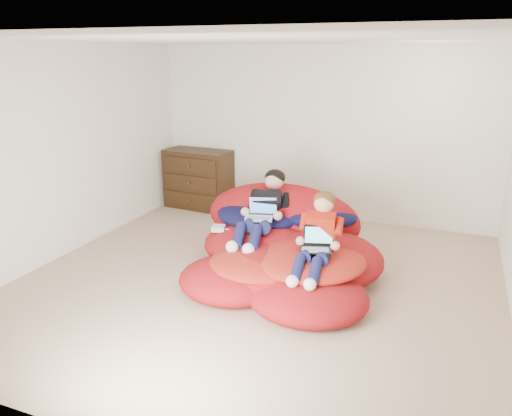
{
  "coord_description": "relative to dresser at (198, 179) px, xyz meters",
  "views": [
    {
      "loc": [
        1.82,
        -4.57,
        2.39
      ],
      "look_at": [
        -0.19,
        0.43,
        0.7
      ],
      "focal_mm": 35.0,
      "sensor_mm": 36.0,
      "label": 1
    }
  ],
  "objects": [
    {
      "name": "laptop_white",
      "position": [
        1.74,
        -1.74,
        0.17
      ],
      "size": [
        0.36,
        0.37,
        0.22
      ],
      "color": "silver",
      "rests_on": "older_boy"
    },
    {
      "name": "laptop_black",
      "position": [
        2.55,
        -2.25,
        0.1
      ],
      "size": [
        0.36,
        0.33,
        0.23
      ],
      "color": "black",
      "rests_on": "younger_boy"
    },
    {
      "name": "younger_boy",
      "position": [
        2.55,
        -2.22,
        0.18
      ],
      "size": [
        0.33,
        0.94,
        0.74
      ],
      "color": "red",
      "rests_on": "beanbag_pile"
    },
    {
      "name": "beanbag_pile",
      "position": [
        2.05,
        -1.81,
        -0.19
      ],
      "size": [
        2.35,
        2.39,
        0.9
      ],
      "color": "#AA1317",
      "rests_on": "ground"
    },
    {
      "name": "cream_pillow",
      "position": [
        1.42,
        -1.09,
        0.16
      ],
      "size": [
        0.46,
        0.29,
        0.29
      ],
      "primitive_type": "ellipsoid",
      "color": "beige",
      "rests_on": "beanbag_pile"
    },
    {
      "name": "power_adapter",
      "position": [
        1.26,
        -1.86,
        -0.04
      ],
      "size": [
        0.18,
        0.18,
        0.06
      ],
      "primitive_type": "cube",
      "rotation": [
        0.0,
        0.0,
        0.29
      ],
      "color": "silver",
      "rests_on": "beanbag_pile"
    },
    {
      "name": "older_boy",
      "position": [
        1.74,
        -1.61,
        0.21
      ],
      "size": [
        0.42,
        1.26,
        0.69
      ],
      "color": "black",
      "rests_on": "beanbag_pile"
    },
    {
      "name": "room_shell",
      "position": [
        1.9,
        -2.23,
        -0.24
      ],
      "size": [
        5.1,
        5.1,
        2.77
      ],
      "color": "tan",
      "rests_on": "ground"
    },
    {
      "name": "dresser",
      "position": [
        0.0,
        0.0,
        0.0
      ],
      "size": [
        1.06,
        0.61,
        0.92
      ],
      "color": "black",
      "rests_on": "ground"
    }
  ]
}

